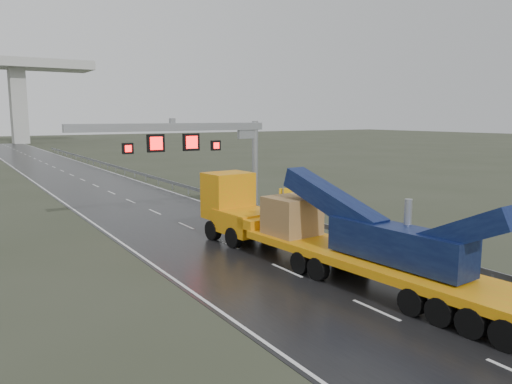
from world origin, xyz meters
TOP-DOWN VIEW (x-y plane):
  - ground at (0.00, 0.00)m, footprint 400.00×400.00m
  - road at (0.00, 40.00)m, footprint 11.00×200.00m
  - guardrail at (6.10, 30.00)m, footprint 0.20×140.00m
  - sign_gantry at (2.10, 17.99)m, footprint 14.90×1.20m
  - heavy_haul_truck at (1.62, 4.36)m, footprint 4.59×21.16m
  - exit_sign_pair at (7.10, 13.68)m, footprint 1.38×0.55m
  - striped_barrier at (7.63, 14.00)m, footprint 0.71×0.56m

SIDE VIEW (x-z plane):
  - ground at x=0.00m, z-range 0.00..0.00m
  - road at x=0.00m, z-range 0.00..0.02m
  - striped_barrier at x=7.63m, z-range 0.00..1.07m
  - guardrail at x=6.10m, z-range 0.00..1.40m
  - exit_sign_pair at x=7.10m, z-range 0.49..2.96m
  - heavy_haul_truck at x=1.62m, z-range -0.56..4.38m
  - sign_gantry at x=2.10m, z-range 1.90..9.33m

